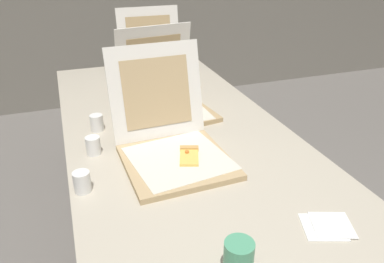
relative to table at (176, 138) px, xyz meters
name	(u,v)px	position (x,y,z in m)	size (l,w,h in m)	color
table	(176,138)	(0.00, 0.00, 0.00)	(0.96, 2.15, 0.73)	#BCB29E
pizza_box_front	(173,145)	(-0.09, -0.24, 0.10)	(0.41, 0.49, 0.40)	tan
pizza_box_middle	(165,101)	(0.01, 0.20, 0.10)	(0.44, 0.44, 0.40)	tan
pizza_box_back	(157,71)	(0.09, 0.68, 0.10)	(0.39, 0.45, 0.41)	tan
cup_white_near_center	(93,146)	(-0.37, -0.10, 0.08)	(0.06, 0.06, 0.07)	white
cup_white_near_left	(82,182)	(-0.44, -0.35, 0.08)	(0.06, 0.06, 0.07)	white
cup_white_mid	(97,123)	(-0.33, 0.11, 0.08)	(0.06, 0.06, 0.07)	white
cup_printed_front	(238,259)	(-0.10, -0.85, 0.10)	(0.08, 0.08, 0.10)	#4C9E75
napkin_pile	(327,226)	(0.23, -0.77, 0.05)	(0.18, 0.16, 0.01)	white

